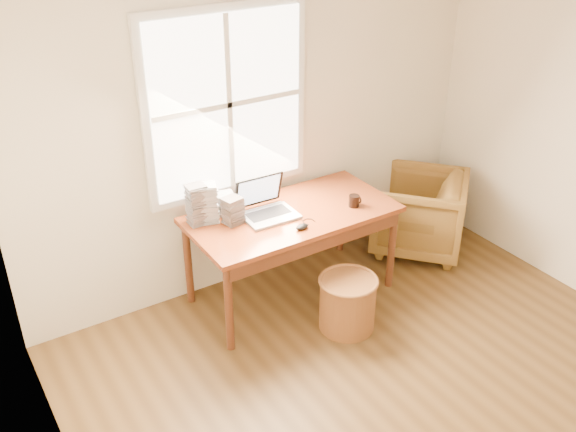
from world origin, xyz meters
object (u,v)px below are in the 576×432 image
(wicker_stool, at_px, (347,304))
(coffee_mug, at_px, (354,201))
(armchair, at_px, (419,213))
(cd_stack_a, at_px, (206,203))
(desk, at_px, (292,215))
(laptop, at_px, (270,198))

(wicker_stool, bearing_deg, coffee_mug, 50.38)
(armchair, bearing_deg, coffee_mug, -29.98)
(cd_stack_a, bearing_deg, desk, -20.59)
(desk, relative_size, coffee_mug, 17.27)
(coffee_mug, bearing_deg, laptop, 140.28)
(armchair, bearing_deg, wicker_stool, -15.53)
(coffee_mug, relative_size, cd_stack_a, 0.31)
(wicker_stool, distance_m, laptop, 0.98)
(wicker_stool, bearing_deg, laptop, 116.28)
(armchair, xyz_separation_m, coffee_mug, (-0.88, -0.17, 0.44))
(laptop, relative_size, cd_stack_a, 1.55)
(desk, relative_size, laptop, 3.42)
(armchair, relative_size, cd_stack_a, 2.60)
(desk, height_order, wicker_stool, desk)
(laptop, height_order, coffee_mug, laptop)
(desk, bearing_deg, cd_stack_a, 159.41)
(desk, bearing_deg, wicker_stool, -78.62)
(wicker_stool, height_order, cd_stack_a, cd_stack_a)
(desk, xyz_separation_m, wicker_stool, (0.12, -0.59, -0.52))
(armchair, height_order, wicker_stool, armchair)
(armchair, height_order, coffee_mug, coffee_mug)
(wicker_stool, bearing_deg, armchair, 25.56)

